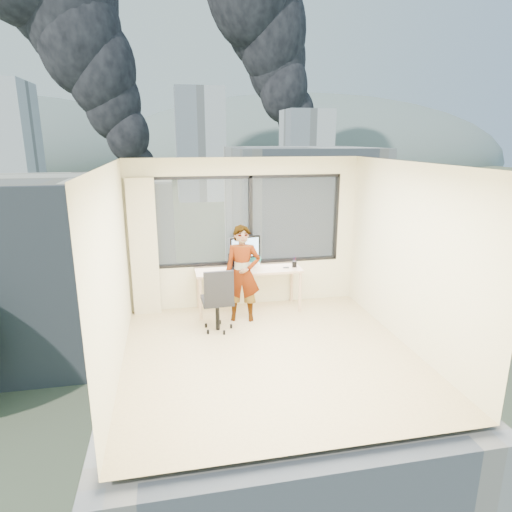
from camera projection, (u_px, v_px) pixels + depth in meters
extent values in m
cube|color=#D3BF89|center=(270.00, 354.00, 6.08)|extent=(4.00, 4.00, 0.01)
cube|color=white|center=(272.00, 164.00, 5.40)|extent=(4.00, 4.00, 0.01)
cube|color=beige|center=(323.00, 327.00, 3.84)|extent=(4.00, 0.01, 2.60)
cube|color=beige|center=(113.00, 273.00, 5.36)|extent=(0.01, 4.00, 2.60)
cube|color=beige|center=(410.00, 257.00, 6.12)|extent=(0.01, 4.00, 2.60)
cube|color=beige|center=(144.00, 248.00, 7.23)|extent=(0.45, 0.14, 2.30)
cube|color=tan|center=(249.00, 289.00, 7.55)|extent=(1.80, 0.60, 0.75)
imported|color=#2D2D33|center=(243.00, 274.00, 7.04)|extent=(0.64, 0.48, 1.58)
cube|color=white|center=(251.00, 263.00, 7.64)|extent=(0.36, 0.33, 0.07)
cube|color=black|center=(286.00, 268.00, 7.50)|extent=(0.11, 0.05, 0.01)
cylinder|color=black|center=(294.00, 264.00, 7.54)|extent=(0.08, 0.08, 0.10)
ellipsoid|color=#0C4C49|center=(253.00, 259.00, 7.62)|extent=(0.29, 0.16, 0.22)
cube|color=#515B3D|center=(173.00, 200.00, 123.30)|extent=(400.00, 400.00, 0.04)
cube|color=beige|center=(73.00, 267.00, 34.59)|extent=(16.00, 12.00, 14.00)
cube|color=silver|center=(299.00, 226.00, 45.88)|extent=(14.00, 13.00, 16.00)
cube|color=silver|center=(200.00, 145.00, 120.90)|extent=(13.00, 13.00, 30.00)
cube|color=silver|center=(306.00, 150.00, 147.36)|extent=(15.00, 15.00, 26.00)
ellipsoid|color=slate|center=(303.00, 161.00, 331.54)|extent=(300.00, 220.00, 96.00)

